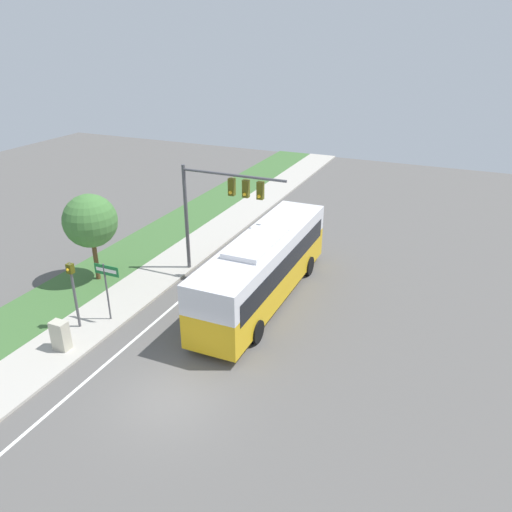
{
  "coord_description": "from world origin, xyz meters",
  "views": [
    {
      "loc": [
        8.76,
        -12.12,
        12.47
      ],
      "look_at": [
        -0.65,
        9.31,
        1.83
      ],
      "focal_mm": 35.0,
      "sensor_mm": 36.0,
      "label": 1
    }
  ],
  "objects_px": {
    "signal_gantry": "(219,199)",
    "street_sign": "(107,281)",
    "pedestrian_signal": "(73,286)",
    "bus": "(264,265)",
    "utility_cabinet": "(60,335)"
  },
  "relations": [
    {
      "from": "signal_gantry",
      "to": "street_sign",
      "type": "relative_size",
      "value": 2.04
    },
    {
      "from": "signal_gantry",
      "to": "pedestrian_signal",
      "type": "height_order",
      "value": "signal_gantry"
    },
    {
      "from": "pedestrian_signal",
      "to": "bus",
      "type": "bearing_deg",
      "value": 41.61
    },
    {
      "from": "signal_gantry",
      "to": "pedestrian_signal",
      "type": "xyz_separation_m",
      "value": [
        -3.42,
        -7.43,
        -2.23
      ]
    },
    {
      "from": "bus",
      "to": "pedestrian_signal",
      "type": "relative_size",
      "value": 3.56
    },
    {
      "from": "bus",
      "to": "signal_gantry",
      "type": "bearing_deg",
      "value": 154.3
    },
    {
      "from": "bus",
      "to": "pedestrian_signal",
      "type": "bearing_deg",
      "value": -138.39
    },
    {
      "from": "bus",
      "to": "street_sign",
      "type": "bearing_deg",
      "value": -139.93
    },
    {
      "from": "pedestrian_signal",
      "to": "street_sign",
      "type": "distance_m",
      "value": 1.45
    },
    {
      "from": "street_sign",
      "to": "signal_gantry",
      "type": "bearing_deg",
      "value": 68.58
    },
    {
      "from": "bus",
      "to": "utility_cabinet",
      "type": "xyz_separation_m",
      "value": [
        -6.1,
        -7.53,
        -1.18
      ]
    },
    {
      "from": "signal_gantry",
      "to": "street_sign",
      "type": "bearing_deg",
      "value": -111.42
    },
    {
      "from": "bus",
      "to": "utility_cabinet",
      "type": "bearing_deg",
      "value": -128.99
    },
    {
      "from": "bus",
      "to": "signal_gantry",
      "type": "relative_size",
      "value": 1.93
    },
    {
      "from": "pedestrian_signal",
      "to": "utility_cabinet",
      "type": "height_order",
      "value": "pedestrian_signal"
    }
  ]
}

